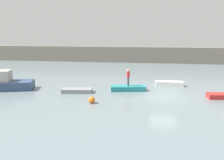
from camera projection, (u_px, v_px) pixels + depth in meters
ground_plane at (164, 97)px, 22.02m from camera, size 120.00×120.00×0.00m
embankment_wall at (155, 55)px, 44.96m from camera, size 80.00×1.20×3.08m
motorboat at (6, 83)px, 24.65m from camera, size 5.60×3.29×2.08m
rowboat_grey at (77, 91)px, 23.56m from camera, size 3.22×1.53×0.40m
rowboat_teal at (128, 88)px, 24.28m from camera, size 3.77×1.75×0.50m
rowboat_white at (169, 84)px, 26.33m from camera, size 3.11×0.94×0.54m
person_red_shirt at (128, 77)px, 24.01m from camera, size 0.32×0.32×1.78m
mooring_buoy at (92, 100)px, 20.05m from camera, size 0.59×0.59×0.59m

